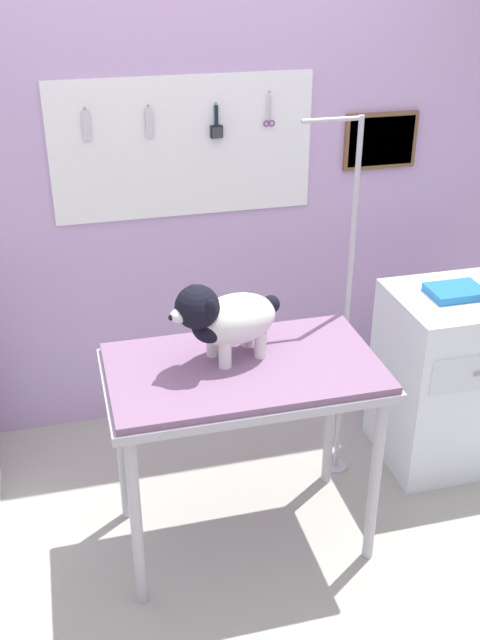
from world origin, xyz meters
name	(u,v)px	position (x,y,z in m)	size (l,w,h in m)	color
ground	(248,580)	(0.00, 0.00, -0.02)	(4.40, 4.00, 0.04)	#A6A698
rear_wall_panel	(181,200)	(0.01, 1.28, 1.16)	(4.00, 0.11, 2.30)	#BA9BC9
grooming_table	(244,384)	(0.04, 0.23, 0.76)	(1.05, 0.61, 0.85)	#B7B7BC
grooming_arm	(344,324)	(0.58, 0.56, 0.78)	(0.30, 0.11, 1.68)	#B7B7BC
dog	(225,318)	(-0.02, 0.29, 1.03)	(0.45, 0.29, 0.33)	white
cabinet_right	(458,376)	(1.17, 0.55, 0.43)	(0.68, 0.54, 0.86)	white
supply_tray	(456,291)	(1.10, 0.56, 0.88)	(0.24, 0.18, 0.04)	#2379BD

